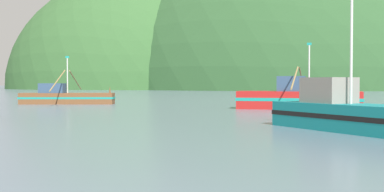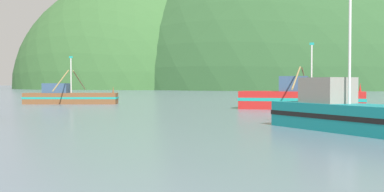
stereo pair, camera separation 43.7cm
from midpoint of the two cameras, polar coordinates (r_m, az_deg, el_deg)
The scene contains 5 objects.
hill_far_center at distance 174.29m, azimuth 10.42°, elevation 0.84°, with size 124.09×99.27×93.76m, color #2D562D.
hill_far_left at distance 177.66m, azimuth -6.33°, elevation 0.87°, with size 91.57×73.25×80.15m, color #386633.
fishing_boat_teal at distance 23.33m, azimuth 17.63°, elevation -1.89°, with size 7.25×7.40×7.21m.
fishing_boat_red at distance 41.06m, azimuth 12.78°, elevation -0.25°, with size 10.11×17.72×5.45m.
fishing_boat_brown at distance 51.64m, azimuth -13.91°, elevation -0.08°, with size 9.68×12.83×4.89m.
Camera 2 is at (7.97, -3.16, 2.20)m, focal length 45.76 mm.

